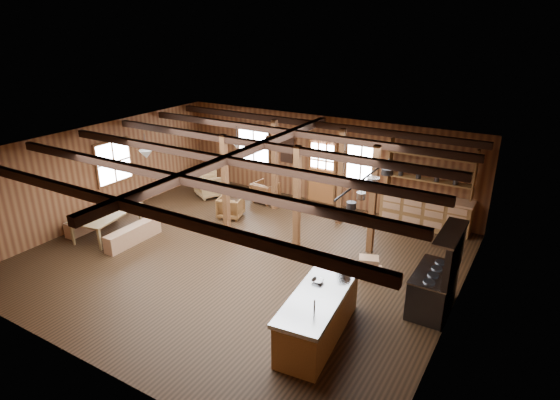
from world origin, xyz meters
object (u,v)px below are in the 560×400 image
armchair_a (231,207)px  armchair_c (210,185)px  kitchen_island (318,314)px  armchair_b (265,192)px  dining_table (109,224)px  commercial_range (436,284)px

armchair_a → armchair_c: (-1.65, 1.06, 0.06)m
armchair_c → kitchen_island: bearing=173.0°
armchair_b → dining_table: bearing=65.7°
dining_table → armchair_c: 3.81m
armchair_c → dining_table: bearing=112.2°
dining_table → armchair_b: bearing=-39.4°
kitchen_island → armchair_a: bearing=136.1°
commercial_range → armchair_a: (-6.42, 1.70, -0.27)m
commercial_range → armchair_c: 8.53m
dining_table → armchair_b: 4.89m
kitchen_island → armchair_a: size_ratio=3.63×
commercial_range → kitchen_island: bearing=-129.5°
commercial_range → armchair_b: 7.02m
commercial_range → armchair_c: commercial_range is taller
kitchen_island → armchair_c: size_ratio=3.03×
kitchen_island → commercial_range: bearing=44.4°
commercial_range → armchair_a: bearing=165.2°
commercial_range → armchair_b: commercial_range is taller
dining_table → commercial_range: bearing=-93.9°
armchair_b → armchair_c: armchair_c is taller
kitchen_island → armchair_b: 6.97m
dining_table → armchair_a: size_ratio=2.66×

